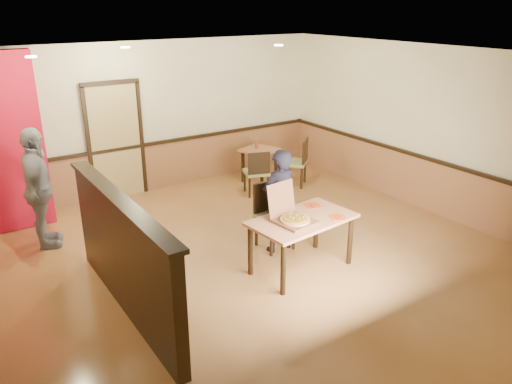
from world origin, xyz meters
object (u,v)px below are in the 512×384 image
Objects in this scene: condiment at (257,144)px; diner at (279,201)px; pizza_box at (292,217)px; side_chair_right at (298,160)px; diner_chair at (272,213)px; side_chair_left at (257,171)px; passerby at (39,189)px; side_table at (260,157)px; main_table at (302,226)px.

diner is at bearing -117.76° from condiment.
pizza_box is (-0.27, -0.65, 0.05)m from diner.
diner reaches higher than side_chair_right.
pizza_box reaches higher than diner_chair.
pizza_box is 3.52× the size of condiment.
passerby is at bearing 17.90° from side_chair_left.
side_chair_left is 1.08× the size of side_table.
condiment is at bearing -93.24° from side_chair_right.
pizza_box is at bearing -117.54° from side_table.
pizza_box is (-1.24, -2.68, 0.34)m from side_chair_left.
side_chair_right is at bearing 45.28° from diner_chair.
main_table is 0.97× the size of diner.
side_table is 0.26m from condiment.
side_table is 4.33m from passerby.
diner_chair is 1.21× the size of side_table.
main_table is at bearing -94.54° from diner_chair.
condiment is (1.69, 3.36, -0.05)m from pizza_box.
passerby is (-3.80, 0.01, 0.43)m from side_chair_left.
pizza_box reaches higher than side_table.
side_table is at bearing -109.53° from side_chair_left.
pizza_box is (2.55, -2.68, -0.09)m from passerby.
main_table is 1.52× the size of diner_chair.
main_table is 3.83m from passerby.
main_table is at bearing 79.49° from diner.
passerby is (-4.27, -0.60, 0.39)m from side_table.
condiment is at bearing 59.98° from main_table.
main_table is 8.89× the size of condiment.
passerby is 3.71m from pizza_box.
condiment is (0.44, 0.68, 0.29)m from side_chair_left.
main_table is 1.57× the size of side_chair_right.
side_table is (1.54, 3.27, -0.13)m from main_table.
passerby reaches higher than diner.
main_table is at bearing 11.51° from side_chair_right.
diner is at bearing 76.49° from main_table.
pizza_box reaches higher than condiment.
side_chair_left is at bearing 62.49° from main_table.
diner is (0.09, 0.64, 0.12)m from main_table.
side_chair_left is at bearing -118.48° from diner.
condiment is (4.24, 0.67, -0.14)m from passerby.
side_chair_right is at bearing 47.03° from main_table.
main_table is 0.82× the size of passerby.
side_chair_left is at bearing -40.66° from side_chair_right.
passerby reaches higher than side_table.
condiment reaches higher than main_table.
side_chair_right reaches higher than condiment.
side_chair_left is 0.93× the size of side_chair_right.
diner_chair is at bearing -107.26° from passerby.
diner reaches higher than main_table.
side_chair_right is 3.49m from pizza_box.
pizza_box reaches higher than main_table.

